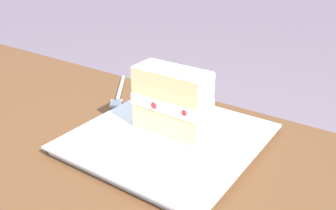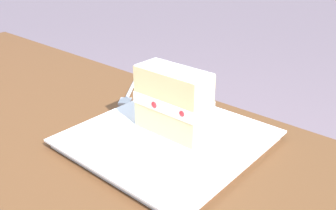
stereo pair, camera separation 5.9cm
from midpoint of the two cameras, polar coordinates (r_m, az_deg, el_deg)
dessert_plate at (r=0.62m, az=2.74°, el=-5.38°), size 0.29×0.29×0.02m
cake_slice at (r=0.60m, az=3.55°, el=0.52°), size 0.13×0.06×0.11m
dessert_fork at (r=0.82m, az=-3.84°, el=2.16°), size 0.11×0.15×0.01m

